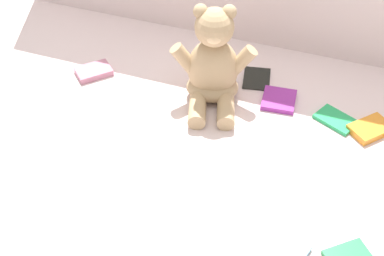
% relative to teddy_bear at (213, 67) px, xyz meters
% --- Properties ---
extents(ground_plane, '(3.20, 3.20, 0.00)m').
position_rel_teddy_bear_xyz_m(ground_plane, '(0.04, -0.14, -0.11)').
color(ground_plane, silver).
extents(teddy_bear, '(0.23, 0.23, 0.28)m').
position_rel_teddy_bear_xyz_m(teddy_bear, '(0.00, 0.00, 0.00)').
color(teddy_bear, tan).
rests_on(teddy_bear, ground_plane).
extents(book_case_1, '(0.11, 0.11, 0.01)m').
position_rel_teddy_bear_xyz_m(book_case_1, '(0.30, -0.44, -0.10)').
color(book_case_1, '#83BDE2').
rests_on(book_case_1, ground_plane).
extents(book_case_3, '(0.12, 0.11, 0.01)m').
position_rel_teddy_bear_xyz_m(book_case_3, '(0.34, 0.02, -0.10)').
color(book_case_3, '#25A85C').
rests_on(book_case_3, ground_plane).
extents(book_case_4, '(0.12, 0.13, 0.02)m').
position_rel_teddy_bear_xyz_m(book_case_4, '(0.43, 0.01, -0.10)').
color(book_case_4, orange).
rests_on(book_case_4, ground_plane).
extents(book_case_5, '(0.10, 0.12, 0.01)m').
position_rel_teddy_bear_xyz_m(book_case_5, '(0.10, 0.12, -0.10)').
color(book_case_5, black).
rests_on(book_case_5, ground_plane).
extents(book_case_6, '(0.10, 0.10, 0.01)m').
position_rel_teddy_bear_xyz_m(book_case_6, '(0.18, 0.04, -0.10)').
color(book_case_6, '#8C2B90').
rests_on(book_case_6, ground_plane).
extents(book_case_7, '(0.12, 0.12, 0.02)m').
position_rel_teddy_bear_xyz_m(book_case_7, '(-0.36, -0.02, -0.10)').
color(book_case_7, '#B7708B').
rests_on(book_case_7, ground_plane).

